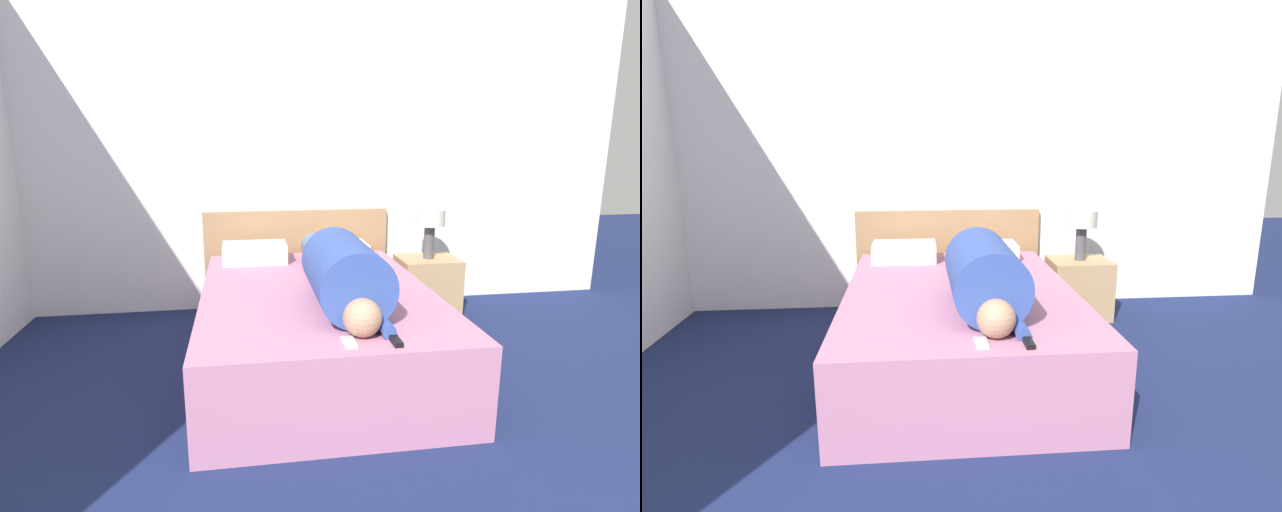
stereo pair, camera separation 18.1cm
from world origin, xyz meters
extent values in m
cube|color=white|center=(0.00, 3.67, 1.30)|extent=(5.62, 0.06, 2.60)
cube|color=#B2708E|center=(-0.05, 2.47, 0.25)|extent=(1.43, 2.06, 0.50)
cube|color=#A37A51|center=(-0.05, 3.60, 0.42)|extent=(1.55, 0.04, 0.84)
cube|color=tan|center=(0.99, 3.24, 0.24)|extent=(0.48, 0.39, 0.48)
cylinder|color=#4C4C51|center=(0.99, 3.24, 0.61)|extent=(0.08, 0.08, 0.27)
cylinder|color=beige|center=(0.99, 3.24, 0.81)|extent=(0.23, 0.23, 0.13)
sphere|color=tan|center=(0.05, 1.66, 0.59)|extent=(0.19, 0.19, 0.19)
cylinder|color=#334C99|center=(0.05, 2.09, 0.70)|extent=(0.40, 0.73, 0.40)
cylinder|color=slate|center=(0.05, 2.89, 0.60)|extent=(0.20, 0.87, 0.20)
cylinder|color=#334C99|center=(0.17, 1.71, 0.53)|extent=(0.07, 0.22, 0.07)
cube|color=white|center=(-0.42, 3.26, 0.57)|extent=(0.49, 0.31, 0.14)
cube|color=white|center=(0.23, 3.26, 0.56)|extent=(0.46, 0.31, 0.13)
cube|color=black|center=(0.19, 1.58, 0.51)|extent=(0.04, 0.15, 0.02)
cube|color=#B2B7BC|center=(-0.03, 1.59, 0.50)|extent=(0.06, 0.13, 0.01)
camera|label=1|loc=(-0.49, -0.53, 1.43)|focal=28.00mm
camera|label=2|loc=(-0.31, -0.55, 1.43)|focal=28.00mm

